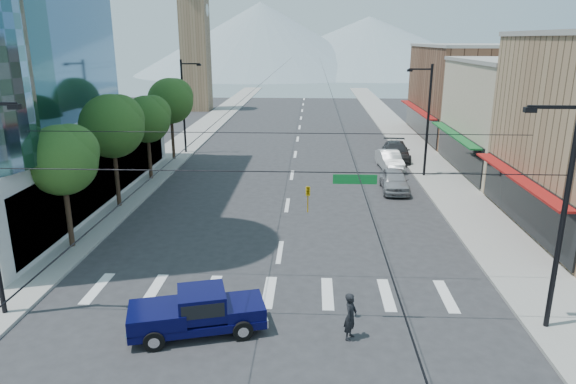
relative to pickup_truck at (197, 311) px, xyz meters
name	(u,v)px	position (x,y,z in m)	size (l,w,h in m)	color
ground	(271,309)	(2.67, 1.87, -0.91)	(160.00, 160.00, 0.00)	#28282B
sidewalk_left	(196,134)	(-9.33, 41.87, -0.84)	(4.00, 120.00, 0.15)	gray
sidewalk_right	(402,136)	(14.67, 41.87, -0.84)	(4.00, 120.00, 0.15)	gray
shop_mid	(536,119)	(22.67, 25.87, 3.59)	(12.00, 14.00, 9.00)	tan
shop_far	(477,93)	(22.67, 41.87, 4.09)	(12.00, 18.00, 10.00)	brown
clock_tower	(195,40)	(-13.83, 63.87, 9.73)	(4.80, 4.80, 20.40)	#8C6B4C
mountain_left	(261,38)	(-12.33, 151.87, 10.09)	(80.00, 80.00, 22.00)	gray
mountain_right	(368,45)	(22.67, 161.87, 8.09)	(90.00, 90.00, 18.00)	gray
tree_near	(65,158)	(-8.40, 7.97, 4.08)	(3.65, 3.64, 6.71)	black
tree_midnear	(114,124)	(-8.40, 14.97, 4.68)	(4.09, 4.09, 7.52)	black
tree_midfar	(149,118)	(-8.40, 21.97, 4.08)	(3.65, 3.64, 6.71)	black
tree_far	(172,99)	(-8.40, 28.97, 4.68)	(4.09, 4.09, 7.52)	black
signal_rig	(273,212)	(2.86, 0.87, 3.73)	(21.80, 0.20, 9.00)	black
lamp_pole_nw	(185,103)	(-8.00, 31.87, 4.03)	(2.00, 0.25, 9.00)	black
lamp_pole_ne	(427,117)	(13.34, 23.87, 4.03)	(2.00, 0.25, 9.00)	black
pickup_truck	(197,311)	(0.00, 0.00, 0.00)	(5.46, 3.11, 1.75)	#070839
pedestrian	(351,316)	(5.82, -0.13, 0.02)	(0.68, 0.44, 1.86)	black
parked_car_near	(394,180)	(10.42, 19.72, -0.10)	(1.92, 4.78, 1.63)	#9E9DA2
parked_car_mid	(390,160)	(11.03, 26.56, -0.13)	(1.65, 4.74, 1.56)	silver
parked_car_far	(396,152)	(12.07, 29.71, -0.07)	(2.36, 5.82, 1.69)	#2A2A2C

